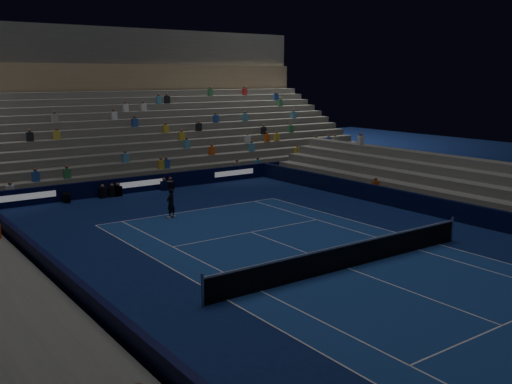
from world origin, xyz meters
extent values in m
plane|color=#0D1B4F|center=(0.00, 0.00, 0.00)|extent=(90.00, 90.00, 0.00)
cube|color=navy|center=(0.00, 0.00, 0.01)|extent=(10.97, 23.77, 0.01)
cube|color=black|center=(0.00, 18.50, 0.50)|extent=(44.00, 0.25, 1.00)
cube|color=black|center=(9.70, 0.00, 0.50)|extent=(0.25, 37.00, 1.00)
cube|color=#080A32|center=(-9.70, 0.00, 0.50)|extent=(0.25, 37.00, 1.00)
cube|color=#5F5F5B|center=(0.00, 19.50, 0.25)|extent=(44.00, 1.00, 0.50)
cube|color=#5F5F5B|center=(0.00, 20.50, 0.50)|extent=(44.00, 1.00, 1.00)
cube|color=#5F5F5B|center=(0.00, 21.50, 0.75)|extent=(44.00, 1.00, 1.50)
cube|color=#5F5F5B|center=(0.00, 22.50, 1.00)|extent=(44.00, 1.00, 2.00)
cube|color=#5F5F5B|center=(0.00, 23.50, 1.25)|extent=(44.00, 1.00, 2.50)
cube|color=#5F5F5B|center=(0.00, 24.50, 1.50)|extent=(44.00, 1.00, 3.00)
cube|color=#5F5F5B|center=(0.00, 25.50, 1.75)|extent=(44.00, 1.00, 3.50)
cube|color=#5F5F5B|center=(0.00, 26.50, 2.00)|extent=(44.00, 1.00, 4.00)
cube|color=#5F5F5B|center=(0.00, 27.50, 2.25)|extent=(44.00, 1.00, 4.50)
cube|color=#5F5F5B|center=(0.00, 28.50, 2.50)|extent=(44.00, 1.00, 5.00)
cube|color=#5F5F5B|center=(0.00, 29.50, 2.75)|extent=(44.00, 1.00, 5.50)
cube|color=#5F5F5B|center=(0.00, 30.50, 3.00)|extent=(44.00, 1.00, 6.00)
cube|color=#8D7657|center=(0.00, 31.60, 7.10)|extent=(44.00, 0.60, 2.20)
cube|color=#454442|center=(0.00, 33.00, 9.70)|extent=(44.00, 2.40, 3.00)
cube|color=slate|center=(10.50, 0.00, 0.25)|extent=(1.00, 37.00, 0.50)
cube|color=slate|center=(-10.50, 0.00, 0.25)|extent=(1.00, 37.00, 0.50)
cube|color=slate|center=(-11.50, 0.00, 0.50)|extent=(1.00, 37.00, 1.00)
cylinder|color=#B2B2B7|center=(-6.40, 0.00, 0.55)|extent=(0.10, 0.10, 1.10)
cylinder|color=#B2B2B7|center=(6.40, 0.00, 0.55)|extent=(0.10, 0.10, 1.10)
cube|color=black|center=(0.00, 0.00, 0.45)|extent=(12.80, 0.03, 0.90)
cube|color=white|center=(0.00, 0.00, 0.94)|extent=(12.80, 0.04, 0.08)
imported|color=black|center=(-1.71, 11.15, 0.77)|extent=(0.66, 0.56, 1.54)
cube|color=black|center=(-4.90, 18.04, 0.27)|extent=(0.55, 0.60, 0.54)
cylinder|color=black|center=(-4.90, 17.61, 0.43)|extent=(0.27, 0.38, 0.16)
camera|label=1|loc=(-15.16, -15.11, 7.20)|focal=40.70mm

